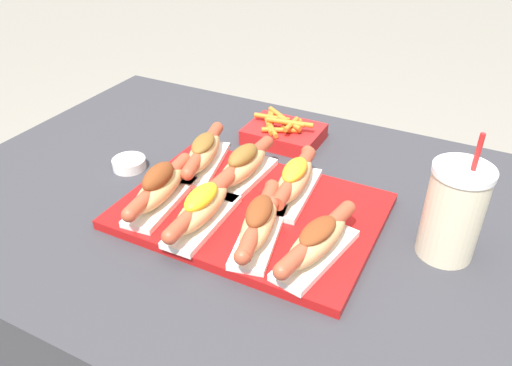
# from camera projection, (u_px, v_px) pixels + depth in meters

# --- Properties ---
(patio_table) EXTENTS (1.38, 0.85, 0.73)m
(patio_table) POSITION_uv_depth(u_px,v_px,m) (281.00, 342.00, 1.12)
(patio_table) COLOR #333338
(patio_table) RESTS_ON ground_plane
(serving_tray) EXTENTS (0.45, 0.33, 0.02)m
(serving_tray) POSITION_uv_depth(u_px,v_px,m) (251.00, 211.00, 0.91)
(serving_tray) COLOR #B71414
(serving_tray) RESTS_ON patio_table
(hot_dog_0) EXTENTS (0.08, 0.22, 0.08)m
(hot_dog_0) POSITION_uv_depth(u_px,v_px,m) (160.00, 188.00, 0.89)
(hot_dog_0) COLOR white
(hot_dog_0) RESTS_ON serving_tray
(hot_dog_1) EXTENTS (0.06, 0.22, 0.07)m
(hot_dog_1) POSITION_uv_depth(u_px,v_px,m) (202.00, 208.00, 0.84)
(hot_dog_1) COLOR white
(hot_dog_1) RESTS_ON serving_tray
(hot_dog_2) EXTENTS (0.10, 0.21, 0.07)m
(hot_dog_2) POSITION_uv_depth(u_px,v_px,m) (258.00, 222.00, 0.81)
(hot_dog_2) COLOR white
(hot_dog_2) RESTS_ON serving_tray
(hot_dog_3) EXTENTS (0.09, 0.21, 0.06)m
(hot_dog_3) POSITION_uv_depth(u_px,v_px,m) (317.00, 241.00, 0.77)
(hot_dog_3) COLOR white
(hot_dog_3) RESTS_ON serving_tray
(hot_dog_4) EXTENTS (0.10, 0.21, 0.07)m
(hot_dog_4) POSITION_uv_depth(u_px,v_px,m) (204.00, 153.00, 1.01)
(hot_dog_4) COLOR white
(hot_dog_4) RESTS_ON serving_tray
(hot_dog_5) EXTENTS (0.07, 0.22, 0.07)m
(hot_dog_5) POSITION_uv_depth(u_px,v_px,m) (243.00, 166.00, 0.96)
(hot_dog_5) COLOR white
(hot_dog_5) RESTS_ON serving_tray
(hot_dog_6) EXTENTS (0.08, 0.22, 0.07)m
(hot_dog_6) POSITION_uv_depth(u_px,v_px,m) (292.00, 179.00, 0.92)
(hot_dog_6) COLOR white
(hot_dog_6) RESTS_ON serving_tray
(sauce_bowl) EXTENTS (0.07, 0.07, 0.02)m
(sauce_bowl) POSITION_uv_depth(u_px,v_px,m) (129.00, 163.00, 1.05)
(sauce_bowl) COLOR white
(sauce_bowl) RESTS_ON patio_table
(drink_cup) EXTENTS (0.09, 0.09, 0.22)m
(drink_cup) POSITION_uv_depth(u_px,v_px,m) (453.00, 212.00, 0.78)
(drink_cup) COLOR beige
(drink_cup) RESTS_ON patio_table
(fries_basket) EXTENTS (0.17, 0.13, 0.06)m
(fries_basket) POSITION_uv_depth(u_px,v_px,m) (283.00, 133.00, 1.14)
(fries_basket) COLOR red
(fries_basket) RESTS_ON patio_table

